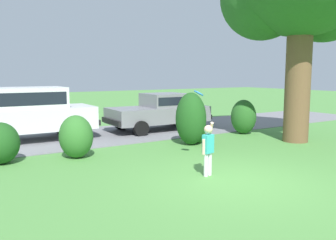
# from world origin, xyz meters

# --- Properties ---
(ground_plane) EXTENTS (80.00, 80.00, 0.00)m
(ground_plane) POSITION_xyz_m (0.00, 0.00, 0.00)
(ground_plane) COLOR #518E42
(driveway_strip) EXTENTS (28.00, 4.40, 0.02)m
(driveway_strip) POSITION_xyz_m (0.00, 7.26, 0.01)
(driveway_strip) COLOR slate
(driveway_strip) RESTS_ON ground
(shrub_near_tree) EXTENTS (1.00, 1.06, 1.12)m
(shrub_near_tree) POSITION_xyz_m (-4.27, 4.61, 0.51)
(shrub_near_tree) COLOR #1E511C
(shrub_near_tree) RESTS_ON ground
(shrub_centre_left) EXTENTS (0.95, 1.05, 1.23)m
(shrub_centre_left) POSITION_xyz_m (-2.34, 4.18, 0.61)
(shrub_centre_left) COLOR #33702B
(shrub_centre_left) RESTS_ON ground
(shrub_centre) EXTENTS (1.16, 1.10, 1.77)m
(shrub_centre) POSITION_xyz_m (1.57, 3.95, 0.83)
(shrub_centre) COLOR #1E511C
(shrub_centre) RESTS_ON ground
(shrub_centre_right) EXTENTS (0.95, 1.05, 1.37)m
(shrub_centre_right) POSITION_xyz_m (4.64, 4.61, 0.68)
(shrub_centre_right) COLOR #286023
(shrub_centre_right) RESTS_ON ground
(parked_sedan) EXTENTS (4.44, 2.18, 1.56)m
(parked_sedan) POSITION_xyz_m (2.32, 7.19, 0.85)
(parked_sedan) COLOR gray
(parked_sedan) RESTS_ON ground
(parked_suv) EXTENTS (4.73, 2.16, 1.92)m
(parked_suv) POSITION_xyz_m (-2.94, 7.52, 1.08)
(parked_suv) COLOR white
(parked_suv) RESTS_ON ground
(child_thrower) EXTENTS (0.43, 0.32, 1.29)m
(child_thrower) POSITION_xyz_m (-0.33, 0.71, 0.72)
(child_thrower) COLOR white
(child_thrower) RESTS_ON ground
(frisbee) EXTENTS (0.28, 0.28, 0.19)m
(frisbee) POSITION_xyz_m (0.26, 1.85, 1.88)
(frisbee) COLOR #337FDB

